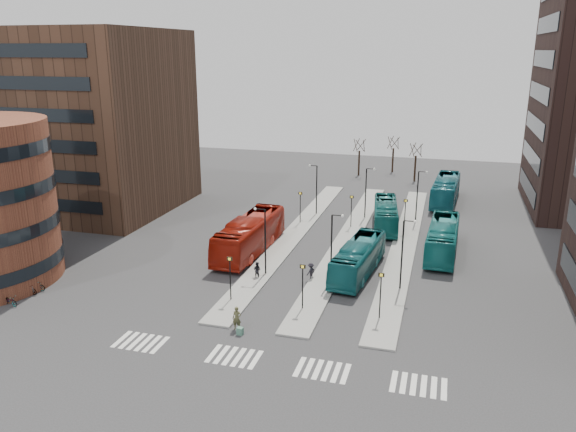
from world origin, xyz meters
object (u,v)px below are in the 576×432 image
(traveller, at_px, (237,318))
(commuter_a, at_px, (257,270))
(teal_bus_a, at_px, (358,258))
(teal_bus_d, at_px, (446,190))
(suitcase, at_px, (240,331))
(commuter_c, at_px, (311,271))
(bicycle_near, at_px, (10,301))
(bicycle_far, at_px, (36,285))
(bicycle_mid, at_px, (29,289))
(commuter_b, at_px, (341,283))
(teal_bus_c, at_px, (443,238))
(red_bus, at_px, (250,235))
(teal_bus_b, at_px, (386,214))

(traveller, height_order, commuter_a, traveller)
(teal_bus_a, height_order, teal_bus_d, teal_bus_d)
(commuter_a, bearing_deg, teal_bus_d, -105.69)
(suitcase, height_order, commuter_c, commuter_c)
(traveller, distance_m, commuter_a, 9.69)
(teal_bus_a, relative_size, traveller, 6.17)
(bicycle_near, height_order, bicycle_far, bicycle_far)
(teal_bus_d, distance_m, commuter_c, 32.13)
(commuter_c, xyz_separation_m, bicycle_mid, (-21.78, -9.53, -0.33))
(suitcase, distance_m, commuter_b, 10.63)
(commuter_c, bearing_deg, teal_bus_a, 148.16)
(teal_bus_d, height_order, commuter_a, teal_bus_d)
(teal_bus_a, relative_size, commuter_a, 7.26)
(teal_bus_c, xyz_separation_m, traveller, (-13.98, -20.49, -0.73))
(teal_bus_a, height_order, bicycle_far, teal_bus_a)
(commuter_a, bearing_deg, commuter_c, -157.41)
(red_bus, bearing_deg, teal_bus_a, -11.84)
(commuter_a, distance_m, bicycle_far, 18.77)
(teal_bus_d, bearing_deg, bicycle_far, -126.18)
(bicycle_mid, xyz_separation_m, bicycle_far, (0.00, 0.81, 0.00))
(traveller, relative_size, bicycle_far, 1.03)
(teal_bus_d, xyz_separation_m, commuter_c, (-10.97, -30.18, -0.95))
(commuter_c, bearing_deg, commuter_a, -52.63)
(commuter_c, distance_m, bicycle_near, 24.75)
(traveller, bearing_deg, teal_bus_b, 67.59)
(red_bus, relative_size, bicycle_near, 8.03)
(teal_bus_d, height_order, commuter_c, teal_bus_d)
(teal_bus_a, height_order, commuter_c, teal_bus_a)
(suitcase, xyz_separation_m, teal_bus_b, (7.05, 28.39, 1.23))
(red_bus, distance_m, teal_bus_b, 17.09)
(suitcase, distance_m, traveller, 1.02)
(teal_bus_b, height_order, commuter_a, teal_bus_b)
(teal_bus_a, height_order, bicycle_mid, teal_bus_a)
(commuter_b, height_order, commuter_c, commuter_b)
(teal_bus_b, distance_m, commuter_a, 20.43)
(red_bus, height_order, commuter_b, red_bus)
(red_bus, distance_m, bicycle_mid, 20.52)
(red_bus, bearing_deg, commuter_c, -32.61)
(teal_bus_a, xyz_separation_m, bicycle_mid, (-25.60, -11.94, -1.07))
(teal_bus_c, height_order, commuter_a, teal_bus_c)
(traveller, relative_size, commuter_c, 1.14)
(bicycle_far, bearing_deg, bicycle_mid, 179.42)
(teal_bus_b, bearing_deg, commuter_c, -112.24)
(bicycle_near, bearing_deg, traveller, -75.14)
(teal_bus_a, relative_size, teal_bus_d, 0.88)
(teal_bus_b, distance_m, commuter_b, 19.42)
(red_bus, bearing_deg, traveller, -71.78)
(red_bus, height_order, bicycle_mid, red_bus)
(red_bus, xyz_separation_m, teal_bus_c, (18.58, 4.80, -0.20))
(red_bus, bearing_deg, bicycle_mid, -132.14)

